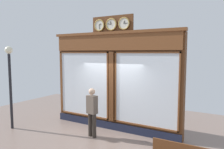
# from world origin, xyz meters

# --- Properties ---
(shop_facade) EXTENTS (5.29, 0.42, 4.23)m
(shop_facade) POSITION_xyz_m (0.00, -0.13, 1.86)
(shop_facade) COLOR #5B3319
(shop_facade) RESTS_ON ground_plane
(pedestrian) EXTENTS (0.39, 0.28, 1.69)m
(pedestrian) POSITION_xyz_m (0.23, 0.97, 0.93)
(pedestrian) COLOR #312A24
(pedestrian) RESTS_ON ground_plane
(street_lamp) EXTENTS (0.28, 0.28, 3.13)m
(street_lamp) POSITION_xyz_m (3.38, 1.84, 2.11)
(street_lamp) COLOR black
(street_lamp) RESTS_ON ground_plane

